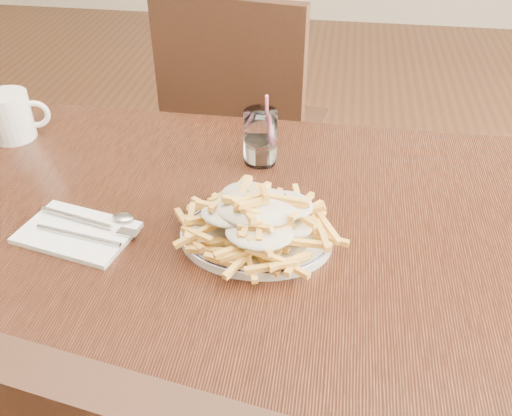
% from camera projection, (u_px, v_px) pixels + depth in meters
% --- Properties ---
extents(table, '(1.20, 0.80, 0.75)m').
position_uv_depth(table, '(230.00, 253.00, 1.07)').
color(table, black).
rests_on(table, ground).
extents(chair_far, '(0.50, 0.50, 0.95)m').
position_uv_depth(chair_far, '(242.00, 121.00, 1.79)').
color(chair_far, black).
rests_on(chair_far, ground).
extents(fries_plate, '(0.28, 0.25, 0.02)m').
position_uv_depth(fries_plate, '(256.00, 237.00, 0.97)').
color(fries_plate, white).
rests_on(fries_plate, table).
extents(loaded_fries, '(0.30, 0.27, 0.08)m').
position_uv_depth(loaded_fries, '(256.00, 213.00, 0.94)').
color(loaded_fries, gold).
rests_on(loaded_fries, fries_plate).
extents(napkin, '(0.21, 0.16, 0.01)m').
position_uv_depth(napkin, '(77.00, 233.00, 0.99)').
color(napkin, white).
rests_on(napkin, table).
extents(cutlery, '(0.21, 0.10, 0.01)m').
position_uv_depth(cutlery, '(77.00, 227.00, 0.99)').
color(cutlery, silver).
rests_on(cutlery, napkin).
extents(water_glass, '(0.07, 0.07, 0.15)m').
position_uv_depth(water_glass, '(261.00, 140.00, 1.16)').
color(water_glass, white).
rests_on(water_glass, table).
extents(coffee_mug, '(0.13, 0.09, 0.10)m').
position_uv_depth(coffee_mug, '(11.00, 116.00, 1.24)').
color(coffee_mug, white).
rests_on(coffee_mug, table).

